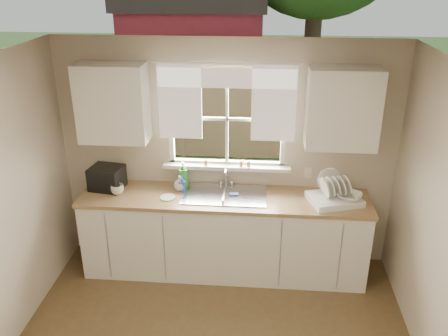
# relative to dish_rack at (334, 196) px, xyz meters

# --- Properties ---
(room_walls) EXTENTS (3.62, 4.02, 2.50)m
(room_walls) POSITION_rel_dish_rack_xyz_m (-1.13, -1.72, 0.26)
(room_walls) COLOR beige
(room_walls) RESTS_ON ground
(ceiling) EXTENTS (3.60, 4.00, 0.02)m
(ceiling) POSITION_rel_dish_rack_xyz_m (-1.13, -1.66, 1.52)
(ceiling) COLOR silver
(ceiling) RESTS_ON room_walls
(window) EXTENTS (1.38, 0.16, 1.06)m
(window) POSITION_rel_dish_rack_xyz_m (-1.13, 0.34, 0.50)
(window) COLOR white
(window) RESTS_ON room_walls
(curtains) EXTENTS (1.50, 0.03, 0.81)m
(curtains) POSITION_rel_dish_rack_xyz_m (-1.13, 0.29, 0.95)
(curtains) COLOR white
(curtains) RESTS_ON room_walls
(base_cabinets) EXTENTS (3.00, 0.62, 0.87)m
(base_cabinets) POSITION_rel_dish_rack_xyz_m (-1.13, 0.02, -0.55)
(base_cabinets) COLOR white
(base_cabinets) RESTS_ON ground
(countertop) EXTENTS (3.04, 0.65, 0.04)m
(countertop) POSITION_rel_dish_rack_xyz_m (-1.13, 0.02, -0.09)
(countertop) COLOR #9C794E
(countertop) RESTS_ON base_cabinets
(upper_cabinet_left) EXTENTS (0.70, 0.33, 0.80)m
(upper_cabinet_left) POSITION_rel_dish_rack_xyz_m (-2.28, 0.17, 0.87)
(upper_cabinet_left) COLOR white
(upper_cabinet_left) RESTS_ON room_walls
(upper_cabinet_right) EXTENTS (0.70, 0.33, 0.80)m
(upper_cabinet_right) POSITION_rel_dish_rack_xyz_m (0.02, 0.17, 0.87)
(upper_cabinet_right) COLOR white
(upper_cabinet_right) RESTS_ON room_walls
(wall_outlet) EXTENTS (0.08, 0.01, 0.12)m
(wall_outlet) POSITION_rel_dish_rack_xyz_m (-0.25, 0.33, 0.10)
(wall_outlet) COLOR beige
(wall_outlet) RESTS_ON room_walls
(sill_jars) EXTENTS (0.50, 0.04, 0.06)m
(sill_jars) POSITION_rel_dish_rack_xyz_m (-1.07, 0.28, 0.20)
(sill_jars) COLOR brown
(sill_jars) RESTS_ON window
(sink) EXTENTS (0.88, 0.52, 0.40)m
(sink) POSITION_rel_dish_rack_xyz_m (-1.13, 0.05, -0.14)
(sink) COLOR #B7B7BC
(sink) RESTS_ON countertop
(dish_rack) EXTENTS (0.59, 0.51, 0.31)m
(dish_rack) POSITION_rel_dish_rack_xyz_m (0.00, 0.00, 0.00)
(dish_rack) COLOR white
(dish_rack) RESTS_ON countertop
(bowl) EXTENTS (0.31, 0.31, 0.06)m
(bowl) POSITION_rel_dish_rack_xyz_m (0.14, -0.05, 0.03)
(bowl) COLOR white
(bowl) RESTS_ON dish_rack
(soap_bottle_a) EXTENTS (0.15, 0.15, 0.30)m
(soap_bottle_a) POSITION_rel_dish_rack_xyz_m (-1.59, 0.21, 0.08)
(soap_bottle_a) COLOR green
(soap_bottle_a) RESTS_ON countertop
(soap_bottle_b) EXTENTS (0.08, 0.08, 0.17)m
(soap_bottle_b) POSITION_rel_dish_rack_xyz_m (-1.59, 0.13, 0.01)
(soap_bottle_b) COLOR blue
(soap_bottle_b) RESTS_ON countertop
(soap_bottle_c) EXTENTS (0.13, 0.13, 0.17)m
(soap_bottle_c) POSITION_rel_dish_rack_xyz_m (-1.62, 0.14, 0.01)
(soap_bottle_c) COLOR #F2EDC7
(soap_bottle_c) RESTS_ON countertop
(saucer) EXTENTS (0.16, 0.16, 0.01)m
(saucer) POSITION_rel_dish_rack_xyz_m (-1.71, -0.06, -0.07)
(saucer) COLOR white
(saucer) RESTS_ON countertop
(cup) EXTENTS (0.16, 0.16, 0.11)m
(cup) POSITION_rel_dish_rack_xyz_m (-2.26, -0.01, -0.02)
(cup) COLOR silver
(cup) RESTS_ON countertop
(black_appliance) EXTENTS (0.38, 0.34, 0.25)m
(black_appliance) POSITION_rel_dish_rack_xyz_m (-2.41, 0.12, 0.05)
(black_appliance) COLOR black
(black_appliance) RESTS_ON countertop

